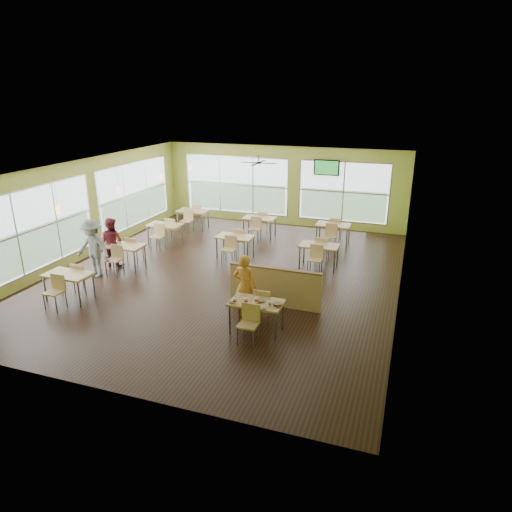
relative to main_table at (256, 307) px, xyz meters
The scene contains 20 objects.
room 3.73m from the main_table, 123.69° to the left, with size 12.00×12.04×3.20m.
window_bays 7.70m from the main_table, 127.41° to the left, with size 9.24×10.24×2.38m.
main_table is the anchor object (origin of this frame).
half_wall_divider 1.45m from the main_table, 90.00° to the left, with size 2.40×0.14×1.04m.
dining_tables 5.61m from the main_table, 122.91° to the left, with size 6.92×8.72×0.87m.
pendant_lights 6.62m from the main_table, 144.75° to the left, with size 0.11×7.31×0.86m.
ceiling_fan 6.73m from the main_table, 108.43° to the left, with size 1.25×1.25×0.29m.
tv_backwall 9.08m from the main_table, 91.29° to the left, with size 1.00×0.07×0.60m.
man_plaid 0.79m from the main_table, 130.08° to the left, with size 0.59×0.39×1.62m, color #D25217.
patron_maroon 6.23m from the main_table, 155.75° to the left, with size 0.76×0.59×1.56m, color maroon.
patron_grey 5.88m from the main_table, 164.03° to the left, with size 1.14×0.65×1.76m, color slate.
cup_blue 0.52m from the main_table, 151.80° to the right, with size 0.09×0.09×0.34m.
cup_yellow 0.31m from the main_table, 142.87° to the right, with size 0.10×0.10×0.35m.
cup_red_near 0.20m from the main_table, 72.13° to the right, with size 0.10×0.10×0.36m.
cup_red_far 0.40m from the main_table, 16.10° to the right, with size 0.08×0.08×0.30m.
food_basket 0.52m from the main_table, ahead, with size 0.21×0.21×0.05m.
ketchup_cup 0.58m from the main_table, 12.88° to the right, with size 0.06×0.06×0.03m, color #AA2018.
wrapper_left 0.57m from the main_table, 156.61° to the right, with size 0.15×0.13×0.04m, color #A2794E.
wrapper_mid 0.17m from the main_table, 26.31° to the left, with size 0.21×0.19×0.05m, color #A2794E.
wrapper_right 0.43m from the main_table, 47.97° to the right, with size 0.13×0.12×0.03m, color #A2794E.
Camera 1 is at (5.04, -11.78, 5.17)m, focal length 32.00 mm.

